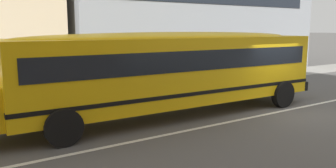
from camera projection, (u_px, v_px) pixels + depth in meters
ground_plane at (283, 111)px, 12.94m from camera, size 400.00×400.00×0.00m
sidewalk_far at (176, 85)px, 18.75m from camera, size 120.00×3.00×0.01m
lane_centreline at (283, 111)px, 12.94m from camera, size 110.00×0.16×0.01m
school_bus at (168, 67)px, 12.00m from camera, size 13.31×3.37×2.96m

